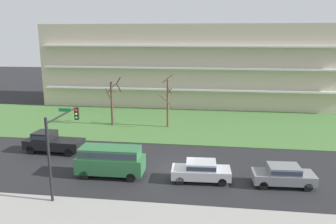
# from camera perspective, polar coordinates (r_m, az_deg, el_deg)

# --- Properties ---
(ground) EXTENTS (160.00, 160.00, 0.00)m
(ground) POSITION_cam_1_polar(r_m,az_deg,el_deg) (27.59, 1.69, -9.82)
(ground) COLOR #232326
(sidewalk_curb_near) EXTENTS (80.00, 4.00, 0.15)m
(sidewalk_curb_near) POSITION_cam_1_polar(r_m,az_deg,el_deg) (20.48, -0.74, -18.37)
(sidewalk_curb_near) COLOR #99968E
(sidewalk_curb_near) RESTS_ON ground
(grass_lawn_strip) EXTENTS (80.00, 16.00, 0.08)m
(grass_lawn_strip) POSITION_cam_1_polar(r_m,az_deg,el_deg) (40.78, 3.72, -2.08)
(grass_lawn_strip) COLOR #477238
(grass_lawn_strip) RESTS_ON ground
(apartment_building) EXTENTS (46.22, 11.66, 12.26)m
(apartment_building) POSITION_cam_1_polar(r_m,az_deg,el_deg) (52.87, 4.82, 8.15)
(apartment_building) COLOR beige
(apartment_building) RESTS_ON ground
(tree_far_left) EXTENTS (2.00, 2.19, 5.97)m
(tree_far_left) POSITION_cam_1_polar(r_m,az_deg,el_deg) (40.16, -9.55, 1.98)
(tree_far_left) COLOR #4C3828
(tree_far_left) RESTS_ON ground
(tree_left) EXTENTS (1.66, 1.74, 6.26)m
(tree_left) POSITION_cam_1_polar(r_m,az_deg,el_deg) (38.64, -0.05, 1.75)
(tree_left) COLOR brown
(tree_left) RESTS_ON ground
(sedan_silver_near_left) EXTENTS (4.48, 2.00, 1.57)m
(sedan_silver_near_left) POSITION_cam_1_polar(r_m,az_deg,el_deg) (25.30, 5.71, -9.96)
(sedan_silver_near_left) COLOR #B7BABF
(sedan_silver_near_left) RESTS_ON ground
(sedan_gray_center_left) EXTENTS (4.48, 2.00, 1.57)m
(sedan_gray_center_left) POSITION_cam_1_polar(r_m,az_deg,el_deg) (25.86, 19.28, -10.14)
(sedan_gray_center_left) COLOR slate
(sedan_gray_center_left) RESTS_ON ground
(van_green_center_right) EXTENTS (5.22, 2.06, 2.36)m
(van_green_center_right) POSITION_cam_1_polar(r_m,az_deg,el_deg) (26.21, -9.92, -8.01)
(van_green_center_right) COLOR #2D6B3D
(van_green_center_right) RESTS_ON ground
(pickup_black_near_right) EXTENTS (5.49, 2.24, 1.95)m
(pickup_black_near_right) POSITION_cam_1_polar(r_m,az_deg,el_deg) (32.90, -19.43, -4.85)
(pickup_black_near_right) COLOR black
(pickup_black_near_right) RESTS_ON ground
(traffic_signal_mast) EXTENTS (0.90, 5.11, 5.80)m
(traffic_signal_mast) POSITION_cam_1_polar(r_m,az_deg,el_deg) (23.82, -18.07, -4.09)
(traffic_signal_mast) COLOR black
(traffic_signal_mast) RESTS_ON ground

